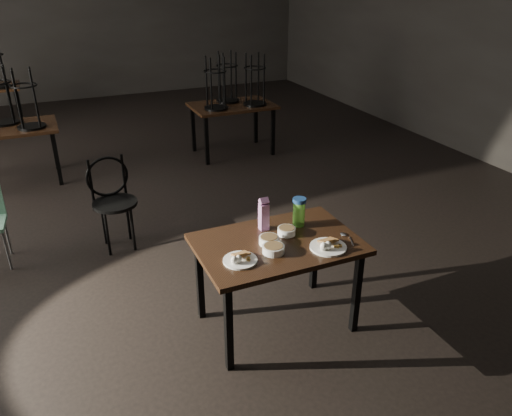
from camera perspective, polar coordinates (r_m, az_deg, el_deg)
name	(u,v)px	position (r m, az deg, el deg)	size (l,w,h in m)	color
main_table	(277,251)	(3.74, 2.47, -4.92)	(1.20, 0.80, 0.75)	black
plate_left	(240,259)	(3.46, -1.84, -5.82)	(0.24, 0.24, 0.08)	white
plate_right	(328,245)	(3.64, 8.26, -4.25)	(0.27, 0.27, 0.09)	white
bowl_near	(269,240)	(3.66, 1.48, -3.67)	(0.15, 0.15, 0.06)	white
bowl_far	(287,231)	(3.79, 3.51, -2.61)	(0.14, 0.14, 0.05)	white
bowl_big	(273,249)	(3.56, 2.00, -4.69)	(0.16, 0.16, 0.05)	white
juice_carton	(264,215)	(3.82, 0.90, -0.77)	(0.07, 0.07, 0.27)	#841879
water_bottle	(299,212)	(3.89, 4.94, -0.41)	(0.10, 0.10, 0.23)	#65CA3B
spoon	(344,235)	(3.83, 10.08, -3.09)	(0.06, 0.21, 0.01)	silver
bentwood_chair	(112,196)	(5.13, -16.10, 1.38)	(0.45, 0.44, 0.92)	black
bg_table_left	(6,125)	(7.10, -26.70, 8.43)	(1.20, 0.80, 1.48)	black
bg_table_right	(232,103)	(7.49, -2.71, 11.93)	(1.20, 0.80, 1.48)	black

